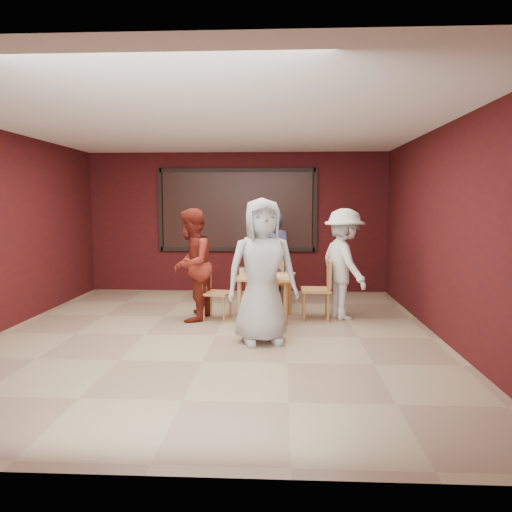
{
  "coord_description": "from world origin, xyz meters",
  "views": [
    {
      "loc": [
        0.88,
        -6.56,
        1.78
      ],
      "look_at": [
        0.5,
        1.02,
        0.98
      ],
      "focal_mm": 35.0,
      "sensor_mm": 36.0,
      "label": 1
    }
  ],
  "objects_px": {
    "diner_back": "(274,258)",
    "diner_right": "(344,264)",
    "chair_left": "(213,289)",
    "diner_front": "(262,271)",
    "chair_right": "(321,286)",
    "dining_table": "(265,280)",
    "diner_left": "(191,265)",
    "chair_back": "(272,277)",
    "chair_front": "(263,301)"
  },
  "relations": [
    {
      "from": "chair_front",
      "to": "diner_front",
      "type": "xyz_separation_m",
      "value": [
        0.0,
        -0.52,
        0.49
      ]
    },
    {
      "from": "chair_left",
      "to": "diner_front",
      "type": "height_order",
      "value": "diner_front"
    },
    {
      "from": "chair_left",
      "to": "chair_right",
      "type": "bearing_deg",
      "value": 2.82
    },
    {
      "from": "chair_left",
      "to": "diner_left",
      "type": "relative_size",
      "value": 0.49
    },
    {
      "from": "chair_right",
      "to": "diner_right",
      "type": "bearing_deg",
      "value": 10.55
    },
    {
      "from": "diner_front",
      "to": "diner_left",
      "type": "distance_m",
      "value": 1.65
    },
    {
      "from": "chair_back",
      "to": "chair_left",
      "type": "distance_m",
      "value": 1.24
    },
    {
      "from": "diner_back",
      "to": "diner_right",
      "type": "xyz_separation_m",
      "value": [
        1.09,
        -0.98,
        0.02
      ]
    },
    {
      "from": "dining_table",
      "to": "chair_back",
      "type": "xyz_separation_m",
      "value": [
        0.08,
        0.81,
        -0.07
      ]
    },
    {
      "from": "diner_front",
      "to": "chair_front",
      "type": "bearing_deg",
      "value": 75.07
    },
    {
      "from": "chair_right",
      "to": "chair_back",
      "type": "bearing_deg",
      "value": 134.6
    },
    {
      "from": "chair_back",
      "to": "diner_right",
      "type": "relative_size",
      "value": 0.55
    },
    {
      "from": "chair_front",
      "to": "chair_left",
      "type": "bearing_deg",
      "value": 137.21
    },
    {
      "from": "chair_right",
      "to": "diner_left",
      "type": "xyz_separation_m",
      "value": [
        -1.97,
        -0.15,
        0.33
      ]
    },
    {
      "from": "dining_table",
      "to": "chair_back",
      "type": "bearing_deg",
      "value": 84.2
    },
    {
      "from": "chair_front",
      "to": "diner_front",
      "type": "height_order",
      "value": "diner_front"
    },
    {
      "from": "diner_back",
      "to": "chair_back",
      "type": "bearing_deg",
      "value": 91.65
    },
    {
      "from": "diner_front",
      "to": "dining_table",
      "type": "bearing_deg",
      "value": 74.96
    },
    {
      "from": "diner_front",
      "to": "chair_left",
      "type": "bearing_deg",
      "value": 107.47
    },
    {
      "from": "chair_back",
      "to": "diner_back",
      "type": "distance_m",
      "value": 0.4
    },
    {
      "from": "diner_back",
      "to": "chair_front",
      "type": "bearing_deg",
      "value": 95.6
    },
    {
      "from": "diner_back",
      "to": "dining_table",
      "type": "bearing_deg",
      "value": 92.98
    },
    {
      "from": "dining_table",
      "to": "diner_back",
      "type": "distance_m",
      "value": 1.1
    },
    {
      "from": "chair_left",
      "to": "diner_left",
      "type": "distance_m",
      "value": 0.5
    },
    {
      "from": "chair_front",
      "to": "dining_table",
      "type": "bearing_deg",
      "value": 89.87
    },
    {
      "from": "chair_right",
      "to": "diner_right",
      "type": "height_order",
      "value": "diner_right"
    },
    {
      "from": "chair_front",
      "to": "chair_left",
      "type": "xyz_separation_m",
      "value": [
        -0.81,
        0.75,
        0.03
      ]
    },
    {
      "from": "chair_right",
      "to": "diner_back",
      "type": "xyz_separation_m",
      "value": [
        -0.73,
        1.05,
        0.31
      ]
    },
    {
      "from": "chair_back",
      "to": "chair_left",
      "type": "relative_size",
      "value": 1.13
    },
    {
      "from": "dining_table",
      "to": "chair_left",
      "type": "height_order",
      "value": "dining_table"
    },
    {
      "from": "dining_table",
      "to": "diner_left",
      "type": "xyz_separation_m",
      "value": [
        -1.12,
        -0.13,
        0.25
      ]
    },
    {
      "from": "chair_left",
      "to": "dining_table",
      "type": "bearing_deg",
      "value": 3.91
    },
    {
      "from": "chair_left",
      "to": "diner_right",
      "type": "bearing_deg",
      "value": 4.19
    },
    {
      "from": "chair_back",
      "to": "chair_front",
      "type": "bearing_deg",
      "value": -92.98
    },
    {
      "from": "chair_back",
      "to": "chair_left",
      "type": "bearing_deg",
      "value": -136.02
    },
    {
      "from": "chair_back",
      "to": "diner_front",
      "type": "height_order",
      "value": "diner_front"
    },
    {
      "from": "chair_right",
      "to": "diner_left",
      "type": "height_order",
      "value": "diner_left"
    },
    {
      "from": "chair_front",
      "to": "diner_right",
      "type": "distance_m",
      "value": 1.56
    },
    {
      "from": "diner_back",
      "to": "diner_left",
      "type": "height_order",
      "value": "diner_left"
    },
    {
      "from": "diner_back",
      "to": "chair_right",
      "type": "bearing_deg",
      "value": 134.3
    },
    {
      "from": "diner_front",
      "to": "diner_back",
      "type": "bearing_deg",
      "value": 72.19
    },
    {
      "from": "dining_table",
      "to": "chair_back",
      "type": "relative_size",
      "value": 1.01
    },
    {
      "from": "chair_back",
      "to": "diner_left",
      "type": "bearing_deg",
      "value": -142.25
    },
    {
      "from": "chair_left",
      "to": "diner_front",
      "type": "relative_size",
      "value": 0.45
    },
    {
      "from": "chair_front",
      "to": "diner_left",
      "type": "height_order",
      "value": "diner_left"
    },
    {
      "from": "chair_right",
      "to": "diner_front",
      "type": "relative_size",
      "value": 0.5
    },
    {
      "from": "chair_front",
      "to": "diner_back",
      "type": "bearing_deg",
      "value": 86.37
    },
    {
      "from": "dining_table",
      "to": "chair_right",
      "type": "xyz_separation_m",
      "value": [
        0.85,
        0.03,
        -0.08
      ]
    },
    {
      "from": "diner_front",
      "to": "diner_back",
      "type": "relative_size",
      "value": 1.12
    },
    {
      "from": "dining_table",
      "to": "diner_back",
      "type": "relative_size",
      "value": 0.57
    }
  ]
}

